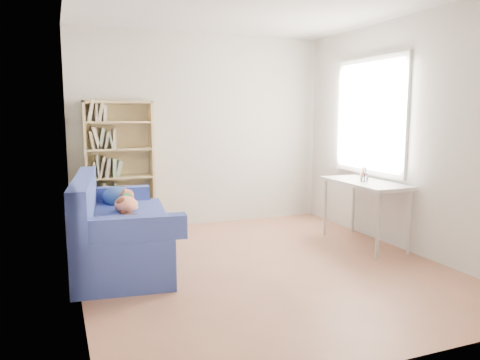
% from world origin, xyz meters
% --- Properties ---
extents(ground, '(4.00, 4.00, 0.00)m').
position_xyz_m(ground, '(0.00, 0.00, 0.00)').
color(ground, '#945B42').
rests_on(ground, ground).
extents(room_shell, '(3.54, 4.04, 2.62)m').
position_xyz_m(room_shell, '(0.10, 0.03, 1.64)').
color(room_shell, silver).
rests_on(room_shell, ground).
extents(sofa, '(1.10, 1.97, 0.92)m').
position_xyz_m(sofa, '(-1.33, 0.63, 0.35)').
color(sofa, navy).
rests_on(sofa, ground).
extents(bookshelf, '(0.85, 0.26, 1.69)m').
position_xyz_m(bookshelf, '(-1.14, 1.85, 0.78)').
color(bookshelf, tan).
rests_on(bookshelf, ground).
extents(desk, '(0.52, 1.14, 0.75)m').
position_xyz_m(desk, '(1.47, 0.30, 0.67)').
color(desk, silver).
rests_on(desk, ground).
extents(pen_cup, '(0.09, 0.09, 0.17)m').
position_xyz_m(pen_cup, '(1.45, 0.30, 0.81)').
color(pen_cup, white).
rests_on(pen_cup, desk).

